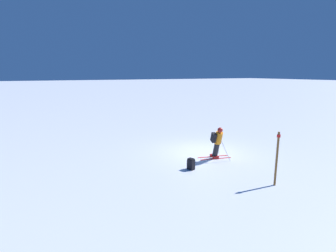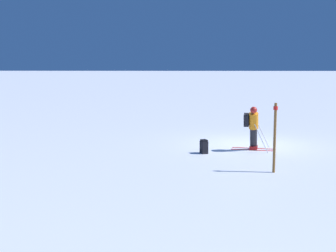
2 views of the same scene
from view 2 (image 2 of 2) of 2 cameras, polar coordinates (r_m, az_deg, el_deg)
name	(u,v)px [view 2 (image 2 of 2)]	position (r m, az deg, el deg)	size (l,w,h in m)	color
ground_plane	(250,144)	(18.87, 9.91, -2.24)	(300.00, 300.00, 0.00)	white
skier	(253,126)	(17.42, 10.30, 0.00)	(1.26, 1.68, 1.70)	red
spare_backpack	(204,147)	(16.82, 4.40, -2.52)	(0.35, 0.30, 0.50)	black
trail_marker	(275,135)	(14.10, 12.89, -1.04)	(0.13, 0.13, 2.07)	brown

